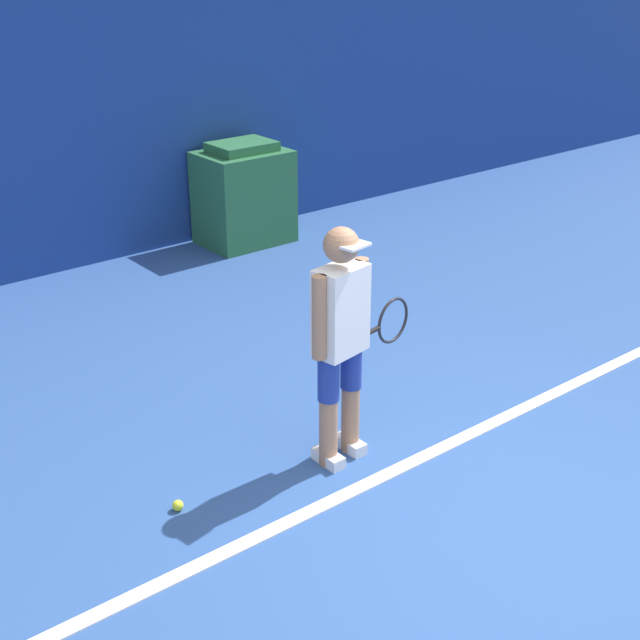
% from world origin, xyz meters
% --- Properties ---
extents(ground_plane, '(24.00, 24.00, 0.00)m').
position_xyz_m(ground_plane, '(0.00, 0.00, 0.00)').
color(ground_plane, '#2D5193').
extents(back_wall, '(24.00, 0.10, 3.02)m').
position_xyz_m(back_wall, '(0.00, 5.56, 1.51)').
color(back_wall, navy).
rests_on(back_wall, ground_plane).
extents(court_baseline, '(21.60, 0.10, 0.01)m').
position_xyz_m(court_baseline, '(0.00, 0.78, 0.01)').
color(court_baseline, white).
rests_on(court_baseline, ground_plane).
extents(tennis_player, '(0.93, 0.31, 1.58)m').
position_xyz_m(tennis_player, '(-0.29, 1.14, 0.87)').
color(tennis_player, '#A37556').
rests_on(tennis_player, ground_plane).
extents(tennis_ball, '(0.07, 0.07, 0.07)m').
position_xyz_m(tennis_ball, '(-1.43, 1.30, 0.03)').
color(tennis_ball, '#D1E533').
rests_on(tennis_ball, ground_plane).
extents(covered_chair, '(0.93, 0.70, 1.10)m').
position_xyz_m(covered_chair, '(1.68, 5.11, 0.53)').
color(covered_chair, '#28663D').
rests_on(covered_chair, ground_plane).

